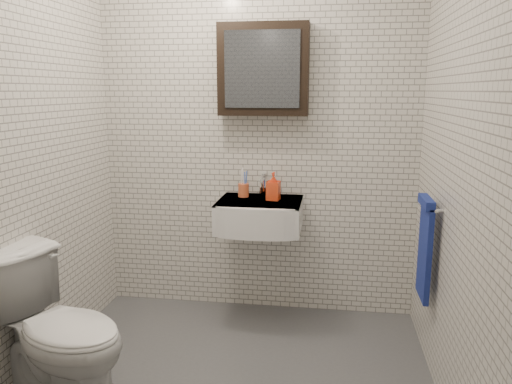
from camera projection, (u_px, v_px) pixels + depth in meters
The scene contains 9 objects.
ground at pixel (231, 380), 2.74m from camera, with size 2.20×2.00×0.01m, color #4D5055.
room_shell at pixel (228, 111), 2.45m from camera, with size 2.22×2.02×2.51m.
washbasin at pixel (259, 215), 3.29m from camera, with size 0.55×0.50×0.20m.
faucet at pixel (263, 186), 3.45m from camera, with size 0.06×0.20×0.15m.
mirror_cabinet at pixel (263, 70), 3.29m from camera, with size 0.60×0.15×0.60m.
towel_rail at pixel (425, 244), 2.78m from camera, with size 0.09×0.30×0.58m.
toothbrush_cup at pixel (244, 189), 3.41m from camera, with size 0.07×0.07×0.20m.
soap_bottle at pixel (273, 186), 3.30m from camera, with size 0.08×0.09×0.19m, color orange.
toilet at pixel (57, 332), 2.46m from camera, with size 0.44×0.78×0.79m, color white.
Camera 1 is at (0.51, -2.43, 1.57)m, focal length 35.00 mm.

